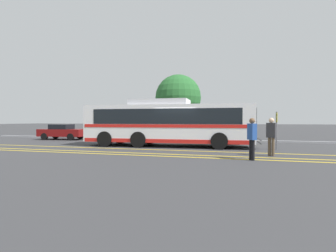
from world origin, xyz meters
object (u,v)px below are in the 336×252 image
at_px(parked_car_1, 131,133).
at_px(bus_stop_sign, 277,126).
at_px(tree_0, 178,98).
at_px(transit_bus, 168,123).
at_px(parked_car_2, 210,133).
at_px(pedestrian_0, 271,134).
at_px(parked_car_0, 63,132).
at_px(pedestrian_1, 252,136).

distance_m(parked_car_1, bus_stop_sign, 11.59).
distance_m(parked_car_1, tree_0, 7.45).
bearing_deg(transit_bus, parked_car_1, -134.16).
distance_m(transit_bus, parked_car_1, 5.66).
xyz_separation_m(parked_car_1, parked_car_2, (6.62, -0.48, 0.08)).
bearing_deg(transit_bus, parked_car_2, 140.02).
bearing_deg(pedestrian_0, bus_stop_sign, -75.25).
xyz_separation_m(pedestrian_0, bus_stop_sign, (0.58, 2.92, 0.35)).
distance_m(parked_car_0, parked_car_1, 6.49).
bearing_deg(parked_car_0, bus_stop_sign, 73.12).
xyz_separation_m(parked_car_0, parked_car_1, (6.48, 0.38, -0.03)).
height_order(parked_car_0, parked_car_1, parked_car_0).
bearing_deg(parked_car_2, pedestrian_0, 33.90).
bearing_deg(parked_car_0, parked_car_1, 88.46).
height_order(transit_bus, bus_stop_sign, transit_bus).
distance_m(parked_car_0, pedestrian_0, 17.98).
height_order(parked_car_2, pedestrian_1, pedestrian_1).
bearing_deg(parked_car_0, transit_bus, 67.91).
relative_size(transit_bus, bus_stop_sign, 5.10).
bearing_deg(bus_stop_sign, parked_car_0, -104.87).
relative_size(transit_bus, pedestrian_1, 6.23).
bearing_deg(tree_0, pedestrian_0, -59.56).
relative_size(pedestrian_0, pedestrian_1, 1.01).
bearing_deg(transit_bus, tree_0, -173.41).
xyz_separation_m(transit_bus, tree_0, (-1.63, 9.79, 2.52)).
relative_size(parked_car_0, pedestrian_1, 2.30).
xyz_separation_m(parked_car_2, bus_stop_sign, (4.21, -3.57, 0.65)).
bearing_deg(pedestrian_1, parked_car_0, 32.79).
height_order(transit_bus, parked_car_2, transit_bus).
bearing_deg(parked_car_1, parked_car_2, -92.85).
height_order(parked_car_2, tree_0, tree_0).
height_order(parked_car_1, parked_car_2, parked_car_2).
distance_m(parked_car_1, pedestrian_0, 12.40).
bearing_deg(transit_bus, pedestrian_1, 43.52).
relative_size(parked_car_1, tree_0, 0.62).
height_order(parked_car_1, tree_0, tree_0).
height_order(parked_car_0, pedestrian_1, pedestrian_1).
bearing_deg(parked_car_0, pedestrian_0, 63.61).
bearing_deg(parked_car_1, bus_stop_sign, -109.21).
bearing_deg(parked_car_2, bus_stop_sign, 54.37).
xyz_separation_m(transit_bus, pedestrian_0, (6.05, -3.28, -0.50)).
xyz_separation_m(pedestrian_0, tree_0, (-7.68, 13.07, 3.02)).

